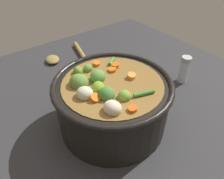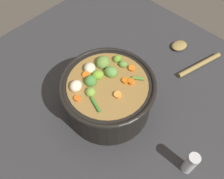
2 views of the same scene
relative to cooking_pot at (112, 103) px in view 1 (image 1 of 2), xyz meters
name	(u,v)px [view 1 (image 1 of 2)]	position (x,y,z in m)	size (l,w,h in m)	color
ground_plane	(112,123)	(0.00, 0.00, -0.07)	(1.10, 1.10, 0.00)	#2D2D30
cooking_pot	(112,103)	(0.00, 0.00, 0.00)	(0.28, 0.28, 0.16)	black
wooden_spoon	(67,57)	(-0.37, 0.07, -0.06)	(0.19, 0.18, 0.02)	olive
salt_shaker	(184,69)	(-0.01, 0.30, -0.03)	(0.03, 0.03, 0.09)	silver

